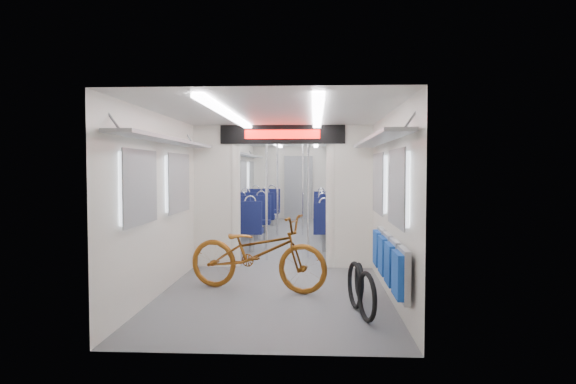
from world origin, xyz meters
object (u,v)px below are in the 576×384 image
(seat_bay_far_left, at_px, (260,208))
(seat_bay_far_right, at_px, (330,209))
(bike_hoop_a, at_px, (367,299))
(stanchion_far_right, at_px, (303,187))
(bike_hoop_b, at_px, (355,287))
(flip_bench, at_px, (389,260))
(seat_bay_near_left, at_px, (245,219))
(stanchion_near_right, at_px, (308,194))
(seat_bay_near_right, at_px, (335,221))
(stanchion_near_left, at_px, (267,195))
(bike_hoop_c, at_px, (359,282))
(stanchion_far_left, at_px, (277,187))
(bicycle, at_px, (257,252))

(seat_bay_far_left, xyz_separation_m, seat_bay_far_right, (1.87, 0.09, -0.04))
(bike_hoop_a, relative_size, seat_bay_far_left, 0.24)
(bike_hoop_a, relative_size, stanchion_far_right, 0.23)
(seat_bay_far_left, bearing_deg, seat_bay_far_right, 2.78)
(bike_hoop_b, xyz_separation_m, seat_bay_far_right, (-0.05, 7.68, 0.28))
(flip_bench, distance_m, seat_bay_far_right, 7.76)
(bike_hoop_b, relative_size, seat_bay_far_left, 0.24)
(seat_bay_near_left, relative_size, seat_bay_far_left, 0.93)
(flip_bench, xyz_separation_m, stanchion_near_right, (-0.95, 3.36, 0.57))
(bike_hoop_b, height_order, seat_bay_near_right, seat_bay_near_right)
(seat_bay_far_left, bearing_deg, bike_hoop_b, -75.82)
(stanchion_near_right, bearing_deg, bike_hoop_b, -79.93)
(flip_bench, height_order, stanchion_near_right, stanchion_near_right)
(bike_hoop_a, xyz_separation_m, stanchion_near_left, (-1.38, 3.55, 0.91))
(bike_hoop_c, relative_size, seat_bay_far_left, 0.20)
(bike_hoop_c, relative_size, stanchion_far_right, 0.19)
(bike_hoop_b, distance_m, seat_bay_far_right, 7.69)
(stanchion_near_right, relative_size, stanchion_far_left, 1.00)
(bicycle, distance_m, stanchion_far_left, 5.56)
(bike_hoop_b, xyz_separation_m, stanchion_far_right, (-0.75, 6.41, 0.90))
(seat_bay_near_left, bearing_deg, seat_bay_far_right, 57.17)
(bicycle, relative_size, bike_hoop_a, 3.57)
(seat_bay_far_right, distance_m, stanchion_near_left, 4.86)
(stanchion_near_right, bearing_deg, seat_bay_far_left, 107.23)
(seat_bay_near_left, height_order, seat_bay_far_left, seat_bay_far_left)
(seat_bay_near_left, height_order, stanchion_near_right, stanchion_near_right)
(bike_hoop_b, distance_m, stanchion_near_left, 3.42)
(bicycle, height_order, bike_hoop_a, bicycle)
(flip_bench, relative_size, bike_hoop_c, 4.78)
(seat_bay_far_right, bearing_deg, stanchion_far_right, -119.02)
(bike_hoop_b, distance_m, seat_bay_far_left, 7.83)
(flip_bench, height_order, bike_hoop_b, flip_bench)
(bike_hoop_b, relative_size, bike_hoop_c, 1.23)
(bike_hoop_c, distance_m, seat_bay_near_left, 4.76)
(seat_bay_near_left, xyz_separation_m, stanchion_near_right, (1.33, -1.50, 0.61))
(flip_bench, bearing_deg, seat_bay_far_right, 93.09)
(seat_bay_near_left, bearing_deg, stanchion_near_right, -48.26)
(flip_bench, distance_m, bike_hoop_c, 0.73)
(stanchion_far_left, bearing_deg, bike_hoop_a, -78.16)
(bike_hoop_c, height_order, stanchion_near_right, stanchion_near_right)
(seat_bay_near_right, distance_m, stanchion_far_left, 2.12)
(seat_bay_near_left, distance_m, stanchion_far_left, 1.76)
(stanchion_near_right, distance_m, stanchion_far_right, 3.13)
(seat_bay_near_left, xyz_separation_m, seat_bay_near_right, (1.87, 0.00, -0.02))
(flip_bench, bearing_deg, bike_hoop_c, 116.94)
(bicycle, bearing_deg, bike_hoop_a, -120.57)
(seat_bay_far_right, distance_m, stanchion_near_right, 4.47)
(stanchion_near_left, xyz_separation_m, stanchion_far_right, (0.55, 3.38, 0.00))
(seat_bay_near_right, height_order, seat_bay_far_left, seat_bay_far_left)
(bike_hoop_c, height_order, stanchion_far_left, stanchion_far_left)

